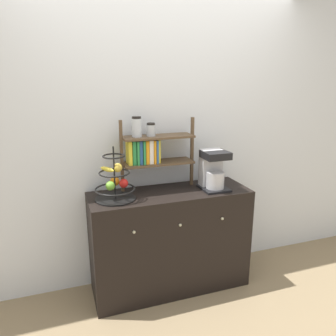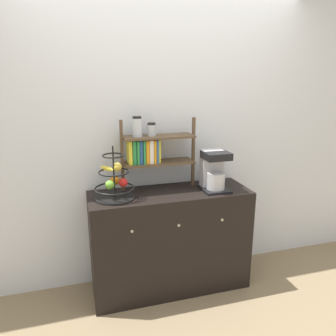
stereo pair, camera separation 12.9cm
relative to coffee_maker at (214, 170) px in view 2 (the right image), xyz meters
The scene contains 6 objects.
ground_plane 1.14m from the coffee_maker, 151.55° to the right, with size 12.00×12.00×0.00m, color #847051.
wall_back 0.54m from the coffee_maker, 141.14° to the left, with size 7.00×0.05×2.60m, color silver.
sideboard 0.72m from the coffee_maker, behind, with size 1.35×0.48×0.89m.
coffee_maker is the anchor object (origin of this frame).
fruit_stand 0.84m from the coffee_maker, behind, with size 0.32×0.32×0.42m.
shelf_hutch 0.57m from the coffee_maker, 163.41° to the left, with size 0.64×0.20×0.62m.
Camera 2 is at (-0.74, -2.24, 1.81)m, focal length 35.00 mm.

